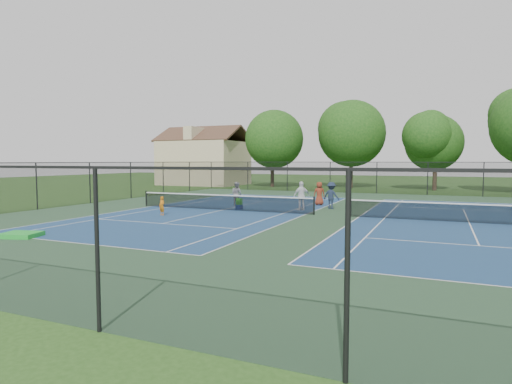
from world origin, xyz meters
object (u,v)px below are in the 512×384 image
at_px(clapboard_house, 204,161).
at_px(ball_hopper, 239,201).
at_px(instructor, 237,194).
at_px(bystander_a, 302,196).
at_px(bystander_b, 331,196).
at_px(tree_back_a, 272,136).
at_px(tree_back_b, 352,131).
at_px(child_player, 162,206).
at_px(tree_back_c, 436,138).
at_px(ball_crate, 239,207).
at_px(bystander_c, 319,194).

relative_size(clapboard_house, ball_hopper, 26.82).
height_order(instructor, bystander_a, bystander_a).
bearing_deg(bystander_b, clapboard_house, -28.20).
distance_m(tree_back_a, clapboard_house, 10.47).
height_order(tree_back_b, bystander_b, tree_back_b).
distance_m(tree_back_b, ball_hopper, 26.17).
distance_m(child_player, bystander_a, 8.64).
bearing_deg(clapboard_house, child_player, -63.95).
bearing_deg(child_player, ball_hopper, 69.60).
relative_size(bystander_b, ball_hopper, 4.35).
relative_size(clapboard_house, child_player, 9.94).
height_order(instructor, bystander_b, bystander_b).
bearing_deg(tree_back_c, bystander_a, -107.75).
relative_size(bystander_a, ball_crate, 4.78).
relative_size(bystander_c, ball_hopper, 4.11).
bearing_deg(ball_crate, ball_hopper, 0.00).
xyz_separation_m(bystander_c, ball_crate, (-3.96, -4.76, -0.66)).
bearing_deg(tree_back_a, clapboard_house, 174.29).
bearing_deg(bystander_b, tree_back_c, -89.10).
height_order(tree_back_a, bystander_c, tree_back_a).
bearing_deg(bystander_c, instructor, 0.75).
height_order(child_player, instructor, instructor).
distance_m(tree_back_a, ball_crate, 25.04).
bearing_deg(tree_back_b, bystander_c, -85.00).
height_order(tree_back_c, bystander_a, tree_back_c).
distance_m(tree_back_a, bystander_c, 22.14).
bearing_deg(child_player, bystander_c, 65.95).
bearing_deg(clapboard_house, tree_back_a, -5.71).
xyz_separation_m(tree_back_c, instructor, (-12.32, -22.34, -4.65)).
bearing_deg(instructor, child_player, 91.73).
bearing_deg(tree_back_c, clapboard_house, -180.00).
xyz_separation_m(child_player, bystander_c, (6.78, 9.08, 0.28)).
bearing_deg(bystander_a, child_player, -1.22).
height_order(tree_back_a, tree_back_c, tree_back_a).
bearing_deg(clapboard_house, tree_back_b, 3.01).
bearing_deg(bystander_c, child_player, 25.92).
height_order(tree_back_b, instructor, tree_back_b).
bearing_deg(ball_crate, tree_back_b, 85.13).
xyz_separation_m(bystander_c, ball_hopper, (-3.96, -4.76, -0.30)).
bearing_deg(tree_back_b, tree_back_a, -167.47).
bearing_deg(bystander_a, clapboard_house, -89.76).
height_order(clapboard_house, ball_crate, clapboard_house).
xyz_separation_m(clapboard_house, bystander_a, (20.60, -23.11, -2.17)).
distance_m(child_player, ball_hopper, 5.16).
bearing_deg(tree_back_a, tree_back_b, 12.53).
relative_size(tree_back_a, child_player, 8.42).
relative_size(clapboard_house, bystander_b, 6.16).
bearing_deg(ball_hopper, child_player, -123.12).
relative_size(tree_back_a, ball_crate, 23.85).
xyz_separation_m(instructor, bystander_c, (5.12, 2.73, -0.01)).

